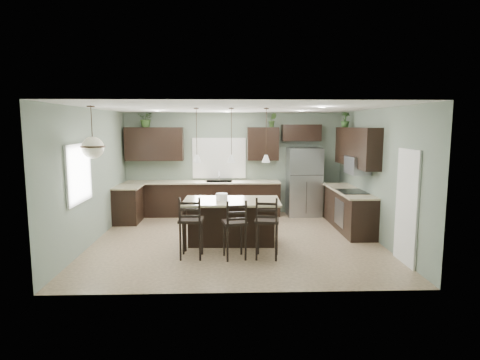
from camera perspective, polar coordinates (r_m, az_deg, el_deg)
name	(u,v)px	position (r m, az deg, el deg)	size (l,w,h in m)	color
ground	(236,240)	(8.72, -0.57, -8.52)	(6.00, 6.00, 0.00)	#9E8466
pantry_door	(407,207)	(7.66, 22.62, -3.57)	(0.04, 0.82, 2.04)	white
window_back	(219,158)	(11.14, -2.98, 3.13)	(1.35, 0.02, 1.00)	white
window_left	(78,174)	(8.12, -22.01, 0.86)	(0.02, 1.10, 1.00)	white
left_return_cabs	(128,205)	(10.57, -15.63, -3.42)	(0.60, 0.90, 0.90)	black
left_return_countertop	(128,187)	(10.48, -15.62, -0.90)	(0.66, 0.96, 0.04)	#C2B692
back_lower_cabs	(203,199)	(11.02, -5.31, -2.71)	(4.20, 0.60, 0.90)	black
back_countertop	(203,182)	(10.93, -5.35, -0.31)	(4.20, 0.66, 0.04)	#C2B692
sink_inset	(219,182)	(10.91, -2.99, -0.22)	(0.70, 0.45, 0.01)	gray
faucet	(219,176)	(10.86, -3.00, 0.52)	(0.02, 0.02, 0.28)	silver
back_upper_left	(154,144)	(11.14, -12.09, 5.03)	(1.55, 0.34, 0.90)	black
back_upper_right	(263,144)	(11.01, 3.27, 5.16)	(0.85, 0.34, 0.90)	black
fridge_header	(301,133)	(11.14, 8.70, 6.66)	(1.05, 0.34, 0.45)	black
right_lower_cabs	(348,210)	(9.89, 15.17, -4.16)	(0.60, 2.35, 0.90)	black
right_countertop	(348,191)	(9.80, 15.16, -1.47)	(0.66, 2.35, 0.04)	#C2B692
cooktop	(352,191)	(9.54, 15.64, -1.58)	(0.58, 0.75, 0.02)	black
wall_oven_front	(339,213)	(9.55, 13.90, -4.54)	(0.01, 0.72, 0.60)	gray
right_upper_cabs	(356,147)	(9.74, 16.22, 4.53)	(0.34, 2.35, 0.90)	black
microwave	(357,165)	(9.50, 16.35, 2.03)	(0.40, 0.75, 0.40)	gray
refrigerator	(304,182)	(11.06, 9.09, -0.25)	(0.90, 0.74, 1.85)	#96969E
kitchen_island	(232,222)	(8.34, -1.20, -6.00)	(1.97, 1.12, 0.92)	black
serving_dish	(222,197)	(8.23, -2.60, -2.40)	(0.24, 0.24, 0.14)	white
bar_stool_left	(191,227)	(7.50, -6.95, -6.63)	(0.44, 0.44, 1.18)	black
bar_stool_center	(235,229)	(7.42, -0.77, -6.97)	(0.41, 0.41, 1.12)	black
bar_stool_right	(267,227)	(7.45, 3.86, -6.71)	(0.43, 0.43, 1.17)	black
pendant_left	(197,135)	(8.15, -6.20, 6.34)	(0.17, 0.17, 1.10)	white
pendant_center	(231,135)	(8.10, -1.24, 6.37)	(0.17, 0.17, 1.10)	silver
pendant_right	(266,135)	(8.12, 3.74, 6.36)	(0.17, 0.17, 1.10)	white
chandelier	(92,132)	(7.68, -20.30, 6.40)	(0.43, 0.43, 0.95)	#EDE5C2
plant_back_left	(146,118)	(11.13, -13.20, 8.54)	(0.43, 0.37, 0.48)	#325123
plant_back_right	(273,120)	(10.99, 4.65, 8.48)	(0.21, 0.17, 0.38)	#3A5B27
plant_right_wall	(345,120)	(10.54, 14.74, 8.30)	(0.22, 0.22, 0.39)	#2F5324
room_shell	(236,161)	(8.41, -0.59, 2.66)	(6.00, 6.00, 6.00)	slate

